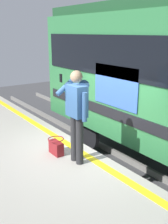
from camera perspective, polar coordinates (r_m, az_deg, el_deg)
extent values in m
plane|color=#3D3D3F|center=(6.27, 1.33, -15.75)|extent=(24.76, 24.76, 0.00)
cube|color=yellow|center=(5.64, -1.07, -8.30)|extent=(13.49, 0.16, 0.01)
cube|color=slate|center=(7.13, 11.48, -11.06)|extent=(17.90, 0.08, 0.16)
cube|color=#3359B2|center=(5.88, 6.64, 5.41)|extent=(1.37, 0.02, 0.91)
cylinder|color=black|center=(7.60, 1.00, -4.77)|extent=(0.84, 0.12, 0.84)
cylinder|color=black|center=(9.19, 13.48, -1.37)|extent=(0.84, 0.12, 0.84)
cylinder|color=#262628|center=(4.97, -0.94, -6.20)|extent=(0.14, 0.14, 0.92)
cylinder|color=#262628|center=(5.11, -2.09, -5.55)|extent=(0.14, 0.14, 0.92)
cube|color=#2D517F|center=(4.80, -1.59, 2.37)|extent=(0.40, 0.24, 0.58)
sphere|color=#2D517F|center=(4.83, -0.03, 5.73)|extent=(0.20, 0.20, 0.20)
sphere|color=tan|center=(4.71, -1.64, 7.54)|extent=(0.22, 0.22, 0.22)
cylinder|color=#2D517F|center=(4.61, 0.14, 1.05)|extent=(0.09, 0.09, 0.52)
cylinder|color=#2D517F|center=(4.89, -3.90, 5.48)|extent=(0.09, 0.42, 0.33)
cube|color=black|center=(4.81, -4.96, 7.21)|extent=(0.07, 0.02, 0.15)
cube|color=maroon|center=(5.50, -5.96, -7.62)|extent=(0.36, 0.16, 0.27)
torus|color=maroon|center=(5.42, -6.02, -5.74)|extent=(0.32, 0.32, 0.02)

